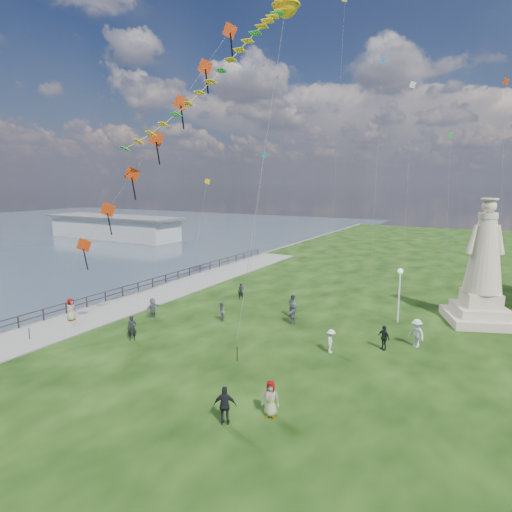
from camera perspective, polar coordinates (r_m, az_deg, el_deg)
The scene contains 19 objects.
waterfront at distance 40.35m, azimuth -17.32°, elevation -5.90°, with size 200.00×200.00×1.51m.
pier_pavilion at distance 88.75m, azimuth -18.41°, elevation 3.70°, with size 30.00×8.00×4.40m.
statue at distance 36.29m, azimuth 27.98°, elevation -2.47°, with size 5.96×5.96×9.41m.
lamppost at distance 33.97m, azimuth 18.62°, elevation -3.53°, with size 0.39×0.39×4.19m.
person_0 at distance 30.37m, azimuth -16.20°, elevation -9.23°, with size 0.62×0.41×1.71m, color black.
person_1 at distance 33.25m, azimuth -4.68°, elevation -7.38°, with size 0.72×0.45×1.49m, color #595960.
person_2 at distance 27.64m, azimuth 9.98°, elevation -11.12°, with size 0.97×0.50×1.51m, color silver.
person_3 at distance 19.97m, azimuth -4.15°, elevation -19.24°, with size 1.03×0.53×1.76m, color black.
person_4 at distance 20.51m, azimuth 1.94°, elevation -18.48°, with size 0.83×0.51×1.69m, color #595960.
person_5 at distance 34.67m, azimuth -13.59°, elevation -6.77°, with size 1.53×0.66×1.65m, color #595960.
person_6 at distance 39.00m, azimuth -2.02°, elevation -4.75°, with size 0.54×0.36×1.49m, color black.
person_7 at distance 34.21m, azimuth 4.96°, elevation -6.55°, with size 0.91×0.56×1.87m, color #595960.
person_8 at distance 29.93m, azimuth 20.62°, elevation -9.61°, with size 1.20×0.62×1.86m, color silver.
person_9 at distance 28.89m, azimuth 16.66°, elevation -10.35°, with size 0.94×0.48×1.61m, color black.
person_10 at distance 35.86m, azimuth -23.44°, elevation -6.71°, with size 0.84×0.52×1.72m, color #595960.
person_11 at distance 32.53m, azimuth 4.91°, elevation -7.61°, with size 1.55×0.67×1.67m, color #595960.
red_kite_train at distance 30.03m, azimuth -13.46°, elevation 14.24°, with size 10.99×9.35×20.90m.
serpent_kite at distance 37.01m, azimuth 3.70°, elevation 30.17°, with size 8.00×13.05×24.57m.
small_kites at distance 42.24m, azimuth 16.24°, elevation 14.64°, with size 29.65×17.31×28.70m.
Camera 1 is at (13.25, -17.53, 10.58)m, focal length 30.00 mm.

